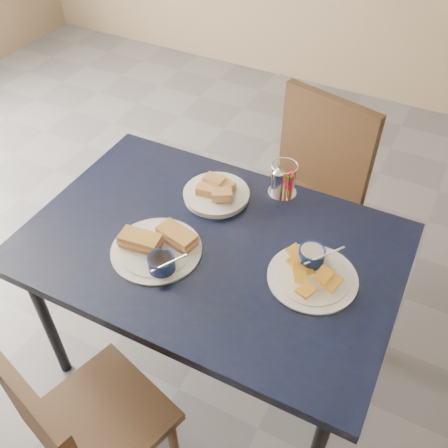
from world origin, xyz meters
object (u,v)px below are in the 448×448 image
at_px(bread_basket, 216,193).
at_px(chair_far, 303,186).
at_px(sandwich_plate, 158,247).
at_px(chair_near, 84,427).
at_px(plantain_plate, 312,270).
at_px(dining_table, 211,255).
at_px(condiment_caddy, 282,181).

bearing_deg(bread_basket, chair_far, 66.11).
bearing_deg(chair_far, sandwich_plate, -106.96).
bearing_deg(sandwich_plate, chair_near, -86.13).
xyz_separation_m(plantain_plate, bread_basket, (-0.45, 0.19, 0.00)).
bearing_deg(bread_basket, dining_table, -66.51).
bearing_deg(chair_near, plantain_plate, 55.79).
distance_m(plantain_plate, condiment_caddy, 0.42).
bearing_deg(chair_far, plantain_plate, -68.79).
bearing_deg(chair_near, condiment_caddy, 78.09).
xyz_separation_m(chair_far, plantain_plate, (0.25, -0.65, 0.22)).
bearing_deg(condiment_caddy, sandwich_plate, -117.33).
height_order(dining_table, sandwich_plate, sandwich_plate).
distance_m(chair_far, condiment_caddy, 0.41).
bearing_deg(dining_table, condiment_caddy, 73.01).
xyz_separation_m(dining_table, sandwich_plate, (-0.14, -0.12, 0.08)).
relative_size(chair_far, plantain_plate, 3.27).
relative_size(chair_near, plantain_plate, 2.83).
distance_m(dining_table, condiment_caddy, 0.40).
relative_size(chair_far, condiment_caddy, 7.05).
relative_size(sandwich_plate, bread_basket, 1.29).
distance_m(dining_table, chair_near, 0.69).
height_order(dining_table, bread_basket, bread_basket).
distance_m(chair_near, plantain_plate, 0.87).
relative_size(dining_table, chair_near, 1.57).
distance_m(dining_table, plantain_plate, 0.37).
xyz_separation_m(sandwich_plate, condiment_caddy, (0.25, 0.48, 0.03)).
height_order(chair_far, sandwich_plate, chair_far).
distance_m(chair_near, chair_far, 1.34).
bearing_deg(condiment_caddy, chair_far, 91.06).
bearing_deg(chair_far, condiment_caddy, -88.94).
xyz_separation_m(dining_table, chair_far, (0.11, 0.68, -0.14)).
bearing_deg(chair_near, chair_far, 81.11).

